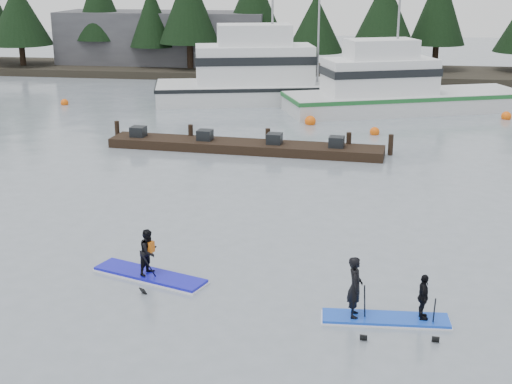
# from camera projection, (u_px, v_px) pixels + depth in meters

# --- Properties ---
(ground) EXTENTS (160.00, 160.00, 0.00)m
(ground) POSITION_uv_depth(u_px,v_px,m) (222.00, 295.00, 19.45)
(ground) COLOR slate
(ground) RESTS_ON ground
(far_shore) EXTENTS (70.00, 8.00, 0.60)m
(far_shore) POSITION_uv_depth(u_px,v_px,m) (323.00, 73.00, 58.96)
(far_shore) COLOR #2D281E
(far_shore) RESTS_ON ground
(treeline) EXTENTS (60.00, 4.00, 8.00)m
(treeline) POSITION_uv_depth(u_px,v_px,m) (323.00, 76.00, 59.05)
(treeline) COLOR black
(treeline) RESTS_ON ground
(waterfront_building) EXTENTS (18.00, 6.00, 5.00)m
(waterfront_building) POSITION_uv_depth(u_px,v_px,m) (165.00, 41.00, 62.24)
(waterfront_building) COLOR #4C4C51
(waterfront_building) RESTS_ON ground
(fishing_boat_large) EXTENTS (17.71, 8.81, 9.70)m
(fishing_boat_large) POSITION_uv_depth(u_px,v_px,m) (277.00, 90.00, 47.86)
(fishing_boat_large) COLOR silver
(fishing_boat_large) RESTS_ON ground
(fishing_boat_medium) EXTENTS (15.40, 9.36, 8.80)m
(fishing_boat_medium) POSITION_uv_depth(u_px,v_px,m) (399.00, 101.00, 44.45)
(fishing_boat_medium) COLOR silver
(fishing_boat_medium) RESTS_ON ground
(floating_dock) EXTENTS (13.61, 2.77, 0.45)m
(floating_dock) POSITION_uv_depth(u_px,v_px,m) (244.00, 146.00, 34.80)
(floating_dock) COLOR black
(floating_dock) RESTS_ON ground
(buoy_d) EXTENTS (0.53, 0.53, 0.53)m
(buoy_d) POSITION_uv_depth(u_px,v_px,m) (374.00, 134.00, 38.33)
(buoy_d) COLOR #EE5B0B
(buoy_d) RESTS_ON ground
(buoy_a) EXTENTS (0.50, 0.50, 0.50)m
(buoy_a) POSITION_uv_depth(u_px,v_px,m) (65.00, 105.00, 46.70)
(buoy_a) COLOR #EE5B0B
(buoy_a) RESTS_ON ground
(buoy_b) EXTENTS (0.64, 0.64, 0.64)m
(buoy_b) POSITION_uv_depth(u_px,v_px,m) (310.00, 124.00, 40.85)
(buoy_b) COLOR #EE5B0B
(buoy_b) RESTS_ON ground
(buoy_c) EXTENTS (0.59, 0.59, 0.59)m
(buoy_c) POSITION_uv_depth(u_px,v_px,m) (506.00, 119.00, 42.26)
(buoy_c) COLOR #EE5B0B
(buoy_c) RESTS_ON ground
(paddleboard_solo) EXTENTS (3.53, 1.93, 1.89)m
(paddleboard_solo) POSITION_uv_depth(u_px,v_px,m) (149.00, 262.00, 20.44)
(paddleboard_solo) COLOR #1414BC
(paddleboard_solo) RESTS_ON ground
(paddleboard_duo) EXTENTS (3.22, 1.20, 2.20)m
(paddleboard_duo) POSITION_uv_depth(u_px,v_px,m) (384.00, 300.00, 17.87)
(paddleboard_duo) COLOR blue
(paddleboard_duo) RESTS_ON ground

